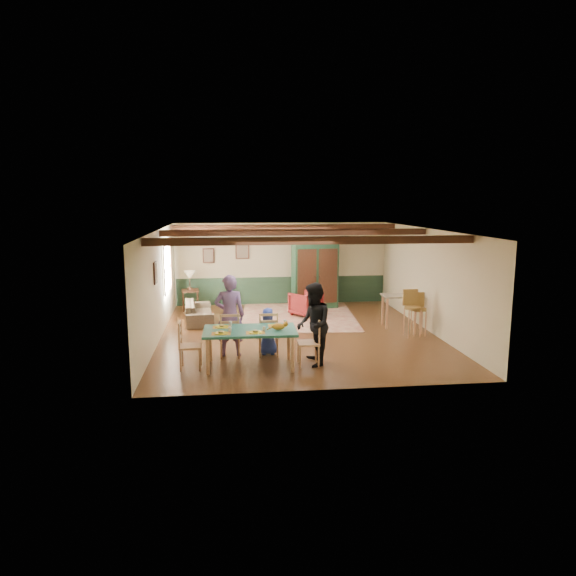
{
  "coord_description": "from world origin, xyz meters",
  "views": [
    {
      "loc": [
        -1.76,
        -12.83,
        3.45
      ],
      "look_at": [
        -0.21,
        0.39,
        1.15
      ],
      "focal_mm": 32.0,
      "sensor_mm": 36.0,
      "label": 1
    }
  ],
  "objects": [
    {
      "name": "dining_chair_far_left",
      "position": [
        -1.76,
        -1.75,
        0.5
      ],
      "size": [
        0.45,
        0.48,
        1.01
      ],
      "primitive_type": null,
      "rotation": [
        0.0,
        0.0,
        3.12
      ],
      "color": "tan",
      "rests_on": "floor"
    },
    {
      "name": "ceiling_beam_back",
      "position": [
        0.0,
        3.0,
        2.61
      ],
      "size": [
        6.95,
        0.16,
        0.16
      ],
      "primitive_type": "cube",
      "color": "black",
      "rests_on": "ceiling"
    },
    {
      "name": "picture_back_a",
      "position": [
        -1.3,
        3.97,
        1.8
      ],
      "size": [
        0.45,
        0.04,
        0.55
      ],
      "primitive_type": null,
      "color": "gray",
      "rests_on": "wall_back"
    },
    {
      "name": "sofa",
      "position": [
        -2.63,
        1.72,
        0.28
      ],
      "size": [
        0.92,
        1.99,
        0.56
      ],
      "primitive_type": "imported",
      "rotation": [
        0.0,
        0.0,
        1.66
      ],
      "color": "#43382A",
      "rests_on": "floor"
    },
    {
      "name": "bar_stool_right",
      "position": [
        3.07,
        -0.46,
        0.54
      ],
      "size": [
        0.41,
        0.45,
        1.09
      ],
      "primitive_type": null,
      "rotation": [
        0.0,
        0.0,
        -0.06
      ],
      "color": "olive",
      "rests_on": "floor"
    },
    {
      "name": "place_setting_far_left",
      "position": [
        -1.92,
        -2.25,
        0.85
      ],
      "size": [
        0.43,
        0.33,
        0.11
      ],
      "primitive_type": null,
      "rotation": [
        0.0,
        0.0,
        -0.02
      ],
      "color": "yellow",
      "rests_on": "dining_table"
    },
    {
      "name": "wainscot_back",
      "position": [
        0.0,
        3.98,
        0.45
      ],
      "size": [
        6.95,
        0.03,
        0.9
      ],
      "primitive_type": "cube",
      "color": "#1E3724",
      "rests_on": "floor"
    },
    {
      "name": "counter_table",
      "position": [
        2.92,
        0.44,
        0.45
      ],
      "size": [
        1.1,
        0.67,
        0.89
      ],
      "primitive_type": null,
      "rotation": [
        0.0,
        0.0,
        -0.05
      ],
      "color": "tan",
      "rests_on": "floor"
    },
    {
      "name": "armchair",
      "position": [
        0.52,
        2.09,
        0.36
      ],
      "size": [
        1.1,
        1.11,
        0.73
      ],
      "primitive_type": "imported",
      "rotation": [
        0.0,
        0.0,
        -2.48
      ],
      "color": "#541015",
      "rests_on": "floor"
    },
    {
      "name": "wall_right",
      "position": [
        3.5,
        0.0,
        1.35
      ],
      "size": [
        0.02,
        8.0,
        2.7
      ],
      "primitive_type": "cube",
      "color": "beige",
      "rests_on": "floor"
    },
    {
      "name": "ceiling_beam_mid",
      "position": [
        0.0,
        0.4,
        2.61
      ],
      "size": [
        6.95,
        0.16,
        0.16
      ],
      "primitive_type": "cube",
      "color": "black",
      "rests_on": "ceiling"
    },
    {
      "name": "wall_left",
      "position": [
        -3.5,
        0.0,
        1.35
      ],
      "size": [
        0.02,
        8.0,
        2.7
      ],
      "primitive_type": "cube",
      "color": "beige",
      "rests_on": "floor"
    },
    {
      "name": "place_setting_far_right",
      "position": [
        -0.76,
        -2.27,
        0.85
      ],
      "size": [
        0.43,
        0.33,
        0.11
      ],
      "primitive_type": null,
      "rotation": [
        0.0,
        0.0,
        -0.02
      ],
      "color": "yellow",
      "rests_on": "dining_table"
    },
    {
      "name": "end_table",
      "position": [
        -2.98,
        3.27,
        0.33
      ],
      "size": [
        0.58,
        0.58,
        0.65
      ],
      "primitive_type": null,
      "rotation": [
        0.0,
        0.0,
        0.1
      ],
      "color": "black",
      "rests_on": "floor"
    },
    {
      "name": "person_woman",
      "position": [
        -0.02,
        -2.55,
        0.88
      ],
      "size": [
        0.68,
        0.86,
        1.75
      ],
      "primitive_type": "imported",
      "rotation": [
        0.0,
        0.0,
        -1.59
      ],
      "color": "black",
      "rests_on": "floor"
    },
    {
      "name": "ceiling_beam_front",
      "position": [
        0.0,
        -2.3,
        2.61
      ],
      "size": [
        6.95,
        0.16,
        0.16
      ],
      "primitive_type": "cube",
      "color": "black",
      "rests_on": "ceiling"
    },
    {
      "name": "cat",
      "position": [
        -0.76,
        -2.64,
        0.89
      ],
      "size": [
        0.39,
        0.16,
        0.19
      ],
      "primitive_type": null,
      "rotation": [
        0.0,
        0.0,
        -0.02
      ],
      "color": "orange",
      "rests_on": "dining_table"
    },
    {
      "name": "dining_chair_end_left",
      "position": [
        -2.57,
        -2.5,
        0.5
      ],
      "size": [
        0.48,
        0.45,
        1.01
      ],
      "primitive_type": null,
      "rotation": [
        0.0,
        0.0,
        1.55
      ],
      "color": "tan",
      "rests_on": "floor"
    },
    {
      "name": "floor",
      "position": [
        0.0,
        0.0,
        0.0
      ],
      "size": [
        8.0,
        8.0,
        0.0
      ],
      "primitive_type": "plane",
      "color": "#4A2914",
      "rests_on": "ground"
    },
    {
      "name": "picture_back_b",
      "position": [
        -2.4,
        3.97,
        1.65
      ],
      "size": [
        0.38,
        0.04,
        0.48
      ],
      "primitive_type": null,
      "color": "gray",
      "rests_on": "wall_back"
    },
    {
      "name": "dining_chair_far_right",
      "position": [
        -0.91,
        -1.77,
        0.5
      ],
      "size": [
        0.45,
        0.48,
        1.01
      ],
      "primitive_type": null,
      "rotation": [
        0.0,
        0.0,
        3.12
      ],
      "color": "tan",
      "rests_on": "floor"
    },
    {
      "name": "dining_chair_end_right",
      "position": [
        -0.12,
        -2.55,
        0.5
      ],
      "size": [
        0.48,
        0.45,
        1.01
      ],
      "primitive_type": null,
      "rotation": [
        0.0,
        0.0,
        -1.59
      ],
      "color": "tan",
      "rests_on": "floor"
    },
    {
      "name": "window_left",
      "position": [
        -3.47,
        1.7,
        1.55
      ],
      "size": [
        0.06,
        1.6,
        1.3
      ],
      "primitive_type": null,
      "color": "white",
      "rests_on": "wall_left"
    },
    {
      "name": "dining_table",
      "position": [
        -1.35,
        -2.52,
        0.4
      ],
      "size": [
        1.93,
        1.1,
        0.8
      ],
      "primitive_type": null,
      "rotation": [
        0.0,
        0.0,
        -0.02
      ],
      "color": "#1D5D4E",
      "rests_on": "floor"
    },
    {
      "name": "place_setting_near_center",
      "position": [
        -1.24,
        -2.79,
        0.85
      ],
      "size": [
        0.43,
        0.33,
        0.11
      ],
      "primitive_type": null,
      "rotation": [
        0.0,
        0.0,
        -0.02
      ],
      "color": "yellow",
      "rests_on": "dining_table"
    },
    {
      "name": "bar_stool_left",
      "position": [
        2.88,
        -0.53,
        0.59
      ],
      "size": [
        0.43,
        0.47,
        1.18
      ],
      "primitive_type": null,
      "rotation": [
        0.0,
        0.0,
        0.03
      ],
      "color": "olive",
      "rests_on": "floor"
    },
    {
      "name": "armoire",
      "position": [
        0.98,
        3.19,
        1.11
      ],
      "size": [
        1.64,
        0.82,
        2.23
      ],
      "primitive_type": "cube",
      "rotation": [
        0.0,
        0.0,
        0.12
      ],
      "color": "#163824",
      "rests_on": "floor"
    },
    {
      "name": "ceiling",
      "position": [
        0.0,
        0.0,
        2.7
      ],
      "size": [
        7.0,
        8.0,
        0.02
      ],
      "primitive_type": "cube",
      "color": "silver",
      "rests_on": "wall_back"
    },
    {
      "name": "person_man",
      "position": [
        -1.75,
        -1.67,
        0.92
      ],
      "size": [
        0.68,
        0.45,
        1.83
      ],
      "primitive_type": "imported",
      "rotation": [
        0.0,
        0.0,
        3.12
      ],
      "color": "#765490",
      "rests_on": "floor"
    },
    {
      "name": "wall_back",
      "position": [
        0.0,
        4.0,
        1.35
      ],
      "size": [
        7.0,
        0.02,
        2.7
      ],
      "primitive_type": "cube",
      "color": "beige",
      "rests_on": "floor"
    },
    {
      "name": "table_lamp",
      "position": [
        -2.98,
        3.27,
        0.95
      ],
      "size": [
        0.37,
        0.37,
        0.6
      ],
      "primitive_type": null,
      "rotation": [
        0.0,
        0.0,
        0.12
      ],
      "color": "beige",
      "rests_on": "end_table"
    },
    {
      "name": "picture_left_wall",
      "position": [
        -3.47,
        -0.6,
        1.75
      ],
      "size": [
        0.04,
        0.42,
        0.52
      ],
      "primitive_type": null,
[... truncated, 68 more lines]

